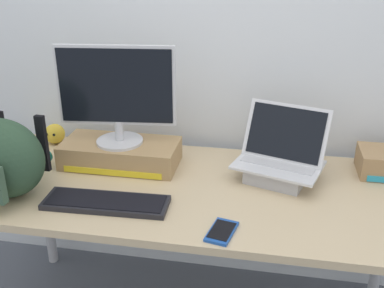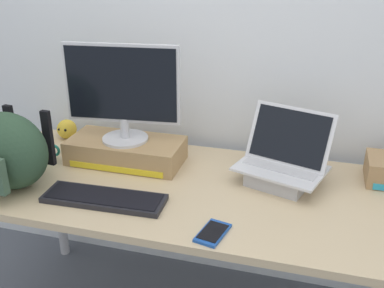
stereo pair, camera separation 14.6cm
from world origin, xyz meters
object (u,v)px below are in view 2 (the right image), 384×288
(toner_box_yellow, at_px, (126,151))
(coffee_mug, at_px, (43,150))
(messenger_backpack, at_px, (7,151))
(desktop_monitor, at_px, (122,92))
(open_laptop, at_px, (282,168))
(external_keyboard, at_px, (104,198))
(cell_phone, at_px, (213,233))
(plush_toy, at_px, (67,129))

(toner_box_yellow, xyz_separation_m, coffee_mug, (-0.35, -0.09, 0.00))
(coffee_mug, bearing_deg, messenger_backpack, -87.66)
(desktop_monitor, height_order, coffee_mug, desktop_monitor)
(desktop_monitor, relative_size, open_laptop, 1.24)
(external_keyboard, bearing_deg, desktop_monitor, 97.08)
(toner_box_yellow, height_order, cell_phone, toner_box_yellow)
(external_keyboard, distance_m, cell_phone, 0.44)
(external_keyboard, xyz_separation_m, cell_phone, (0.43, -0.10, -0.01))
(plush_toy, bearing_deg, external_keyboard, -48.75)
(coffee_mug, height_order, plush_toy, coffee_mug)
(open_laptop, distance_m, external_keyboard, 0.69)
(open_laptop, height_order, cell_phone, open_laptop)
(cell_phone, bearing_deg, external_keyboard, 179.47)
(plush_toy, bearing_deg, open_laptop, -9.28)
(toner_box_yellow, bearing_deg, open_laptop, -0.78)
(open_laptop, height_order, external_keyboard, open_laptop)
(open_laptop, height_order, messenger_backpack, messenger_backpack)
(external_keyboard, relative_size, coffee_mug, 3.58)
(external_keyboard, distance_m, plush_toy, 0.66)
(external_keyboard, height_order, cell_phone, external_keyboard)
(open_laptop, relative_size, external_keyboard, 0.84)
(messenger_backpack, xyz_separation_m, coffee_mug, (-0.01, 0.24, -0.10))
(coffee_mug, bearing_deg, plush_toy, 97.21)
(cell_phone, bearing_deg, desktop_monitor, 150.74)
(desktop_monitor, bearing_deg, toner_box_yellow, 92.51)
(open_laptop, bearing_deg, coffee_mug, -157.80)
(plush_toy, bearing_deg, desktop_monitor, -23.21)
(external_keyboard, xyz_separation_m, plush_toy, (-0.43, 0.49, 0.04))
(desktop_monitor, distance_m, coffee_mug, 0.45)
(messenger_backpack, height_order, cell_phone, messenger_backpack)
(toner_box_yellow, distance_m, coffee_mug, 0.36)
(coffee_mug, distance_m, cell_phone, 0.90)
(toner_box_yellow, distance_m, external_keyboard, 0.34)
(messenger_backpack, bearing_deg, coffee_mug, 97.68)
(external_keyboard, height_order, messenger_backpack, messenger_backpack)
(toner_box_yellow, height_order, desktop_monitor, desktop_monitor)
(open_laptop, xyz_separation_m, cell_phone, (-0.18, -0.42, -0.05))
(plush_toy, bearing_deg, messenger_backpack, -85.13)
(open_laptop, xyz_separation_m, messenger_backpack, (-1.00, -0.32, 0.09))
(desktop_monitor, distance_m, messenger_backpack, 0.50)
(cell_phone, bearing_deg, coffee_mug, 170.13)
(coffee_mug, relative_size, plush_toy, 1.36)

